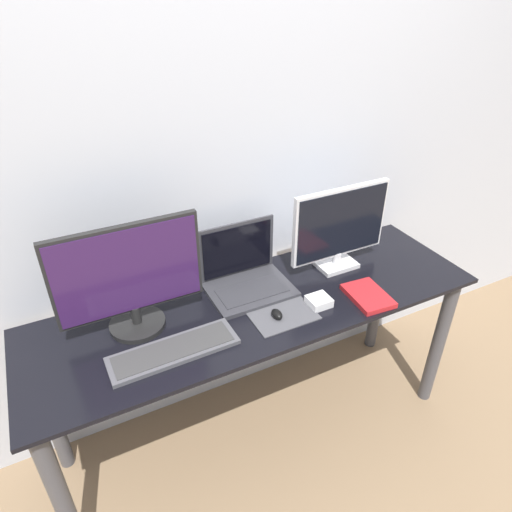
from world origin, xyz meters
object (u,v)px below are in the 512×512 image
(laptop, at_px, (244,273))
(keyboard, at_px, (174,350))
(power_brick, at_px, (319,301))
(mouse, at_px, (277,314))
(monitor_right, at_px, (340,227))
(monitor_left, at_px, (129,278))
(book, at_px, (368,296))

(laptop, bearing_deg, keyboard, -147.64)
(keyboard, xyz_separation_m, power_brick, (0.61, -0.00, 0.01))
(keyboard, xyz_separation_m, mouse, (0.42, -0.00, 0.01))
(monitor_right, height_order, power_brick, monitor_right)
(monitor_left, relative_size, power_brick, 5.97)
(laptop, bearing_deg, book, -36.49)
(book, bearing_deg, power_brick, 165.35)
(monitor_left, bearing_deg, mouse, -22.20)
(keyboard, bearing_deg, mouse, -0.15)
(monitor_left, distance_m, laptop, 0.50)
(laptop, relative_size, power_brick, 3.90)
(laptop, xyz_separation_m, keyboard, (-0.40, -0.25, -0.06))
(monitor_right, height_order, keyboard, monitor_right)
(laptop, height_order, mouse, laptop)
(mouse, bearing_deg, book, -8.12)
(monitor_left, relative_size, mouse, 8.80)
(laptop, distance_m, power_brick, 0.33)
(laptop, bearing_deg, monitor_right, -6.53)
(power_brick, bearing_deg, monitor_right, 41.80)
(monitor_right, bearing_deg, mouse, -154.37)
(laptop, relative_size, keyboard, 0.75)
(power_brick, bearing_deg, keyboard, 179.63)
(mouse, bearing_deg, power_brick, -0.86)
(mouse, bearing_deg, keyboard, 179.85)
(monitor_left, relative_size, keyboard, 1.15)
(monitor_left, bearing_deg, book, -16.16)
(keyboard, height_order, power_brick, power_brick)
(monitor_right, distance_m, book, 0.32)
(monitor_right, height_order, mouse, monitor_right)
(laptop, distance_m, mouse, 0.26)
(keyboard, bearing_deg, monitor_left, 111.17)
(keyboard, distance_m, power_brick, 0.61)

